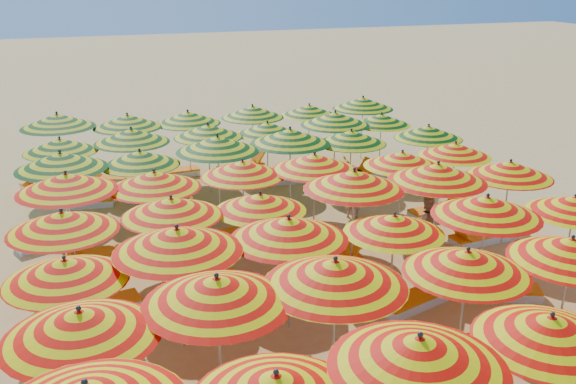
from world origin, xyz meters
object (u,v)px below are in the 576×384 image
object	(u,v)px
lounger_15	(165,217)
lounger_17	(84,202)
lounger_13	(438,211)
beachgoer_b	(426,224)
umbrella_39	(267,128)
lounger_19	(284,178)
umbrella_27	(315,162)
umbrella_43	(128,121)
lounger_18	(152,195)
lounger_14	(50,239)
umbrella_23	(510,169)
lounger_24	(174,173)
umbrella_44	(188,118)
umbrella_38	(208,131)
lounger_12	(221,237)
umbrella_33	(290,136)
umbrella_45	(253,112)
umbrella_22	(438,173)
umbrella_42	(57,121)
umbrella_3	(550,329)
umbrella_7	(217,291)
umbrella_18	(62,222)
beachgoer_a	(353,195)
umbrella_19	(171,207)
umbrella_17	(574,205)
umbrella_13	(177,240)
lounger_10	(478,237)
lounger_21	(367,172)
umbrella_6	(80,324)
umbrella_25	(155,180)
umbrella_31	(140,158)
lounger_11	(96,255)
umbrella_12	(65,270)
lounger_25	(242,167)
umbrella_8	(335,273)
umbrella_32	(218,144)
lounger_6	(499,291)
lounger_8	(198,282)
umbrella_2	(419,353)
lounger_23	(115,180)
umbrella_30	(61,161)
lounger_20	(352,176)
umbrella_40	(335,119)
lounger_7	(98,307)
umbrella_9	(467,262)
umbrella_24	(66,183)
umbrella_26	(243,169)
lounger_5	(415,299)
lounger_16	(437,187)
umbrella_37	(132,136)
umbrella_28	(402,159)
umbrella_20	(260,202)

from	to	relation	value
lounger_15	lounger_17	xyz separation A→B (m)	(-2.17, 2.18, 0.00)
lounger_13	beachgoer_b	world-z (taller)	beachgoer_b
umbrella_39	lounger_19	distance (m)	1.93
umbrella_27	umbrella_43	distance (m)	7.79
lounger_18	lounger_14	bearing A→B (deg)	47.35
umbrella_23	lounger_13	bearing A→B (deg)	103.72
lounger_24	umbrella_44	bearing A→B (deg)	169.24
umbrella_38	lounger_12	world-z (taller)	umbrella_38
umbrella_33	umbrella_45	size ratio (longest dim) A/B	0.96
umbrella_22	umbrella_42	size ratio (longest dim) A/B	1.04
umbrella_43	umbrella_3	bearing A→B (deg)	-74.33
umbrella_7	lounger_13	xyz separation A→B (m)	(8.30, 6.57, -2.12)
umbrella_3	umbrella_18	distance (m)	9.42
lounger_19	beachgoer_a	bearing A→B (deg)	-70.84
umbrella_19	umbrella_17	bearing A→B (deg)	-16.63
umbrella_13	lounger_10	bearing A→B (deg)	15.38
umbrella_3	lounger_21	world-z (taller)	umbrella_3
umbrella_6	beachgoer_a	distance (m)	11.02
umbrella_25	umbrella_31	bearing A→B (deg)	91.61
lounger_11	umbrella_12	bearing A→B (deg)	83.55
umbrella_23	lounger_25	xyz separation A→B (m)	(-4.87, 8.67, -1.94)
umbrella_8	lounger_15	bearing A→B (deg)	99.39
umbrella_32	lounger_6	xyz separation A→B (m)	(4.79, -6.94, -2.12)
lounger_8	lounger_12	distance (m)	2.68
umbrella_13	umbrella_44	xyz separation A→B (m)	(2.34, 10.84, -0.16)
umbrella_2	umbrella_23	bearing A→B (deg)	45.35
umbrella_38	lounger_23	xyz separation A→B (m)	(-2.92, 1.96, -1.94)
umbrella_30	lounger_8	xyz separation A→B (m)	(2.72, -4.01, -2.10)
umbrella_25	lounger_20	xyz separation A→B (m)	(7.36, 4.20, -1.98)
lounger_21	umbrella_40	bearing A→B (deg)	14.00
umbrella_12	lounger_7	bearing A→B (deg)	76.01
umbrella_9	lounger_17	bearing A→B (deg)	118.90
umbrella_38	lounger_10	world-z (taller)	umbrella_38
umbrella_17	umbrella_24	size ratio (longest dim) A/B	0.78
lounger_10	lounger_19	distance (m)	7.38
umbrella_26	lounger_20	xyz separation A→B (m)	(5.03, 3.92, -1.94)
lounger_5	lounger_16	xyz separation A→B (m)	(4.65, 6.53, 0.00)
umbrella_18	umbrella_45	world-z (taller)	umbrella_18
lounger_6	lounger_11	distance (m)	9.88
umbrella_8	lounger_5	world-z (taller)	umbrella_8
umbrella_2	umbrella_30	size ratio (longest dim) A/B	1.07
lounger_18	umbrella_27	bearing A→B (deg)	136.05
umbrella_9	umbrella_23	size ratio (longest dim) A/B	0.91
umbrella_37	umbrella_33	bearing A→B (deg)	-24.89
umbrella_28	umbrella_32	xyz separation A→B (m)	(-4.68, 2.43, 0.25)
umbrella_19	lounger_16	xyz separation A→B (m)	(9.51, 4.13, -1.94)
umbrella_30	lounger_23	xyz separation A→B (m)	(1.62, 4.47, -2.10)
umbrella_38	lounger_19	size ratio (longest dim) A/B	1.42
umbrella_24	lounger_25	world-z (taller)	umbrella_24
umbrella_20	lounger_6	xyz separation A→B (m)	(4.85, -2.60, -1.84)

